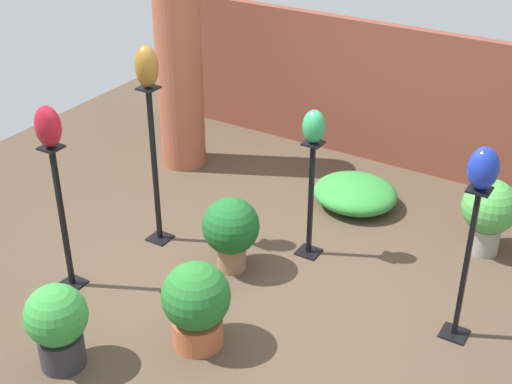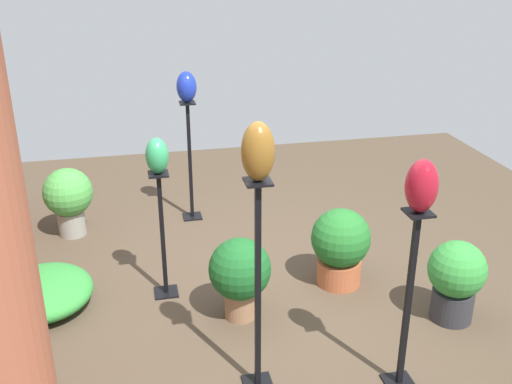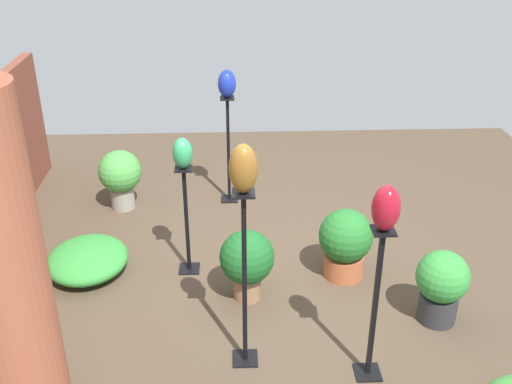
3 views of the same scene
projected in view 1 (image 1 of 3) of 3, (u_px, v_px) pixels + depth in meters
ground_plane at (243, 283)px, 6.08m from camera, size 8.00×8.00×0.00m
brick_wall_back at (379, 94)px, 7.76m from camera, size 5.60×0.12×1.56m
brick_pillar at (178, 54)px, 7.45m from camera, size 0.49×0.49×2.53m
pedestal_ruby at (63, 225)px, 5.78m from camera, size 0.20×0.20×1.30m
pedestal_cobalt at (465, 272)px, 5.22m from camera, size 0.20×0.20×1.29m
pedestal_jade at (311, 205)px, 6.24m from camera, size 0.20×0.20×1.11m
pedestal_bronze at (155, 173)px, 6.34m from camera, size 0.20×0.20×1.51m
art_vase_ruby at (48, 127)px, 5.35m from camera, size 0.21×0.20×0.33m
art_vase_cobalt at (483, 168)px, 4.80m from camera, size 0.21×0.20×0.31m
art_vase_jade at (314, 126)px, 5.87m from camera, size 0.20×0.18×0.29m
art_vase_bronze at (147, 67)px, 5.86m from camera, size 0.20×0.20×0.36m
potted_plant_front_left at (489, 211)px, 6.31m from camera, size 0.50×0.50×0.72m
potted_plant_near_pillar at (196, 303)px, 5.25m from camera, size 0.52×0.52×0.70m
potted_plant_walkway_edge at (231, 229)px, 6.09m from camera, size 0.50×0.50×0.68m
potted_plant_front_right at (57, 323)px, 5.05m from camera, size 0.45×0.45×0.68m
foliage_bed_west at (355, 193)px, 7.15m from camera, size 0.85×0.79×0.29m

